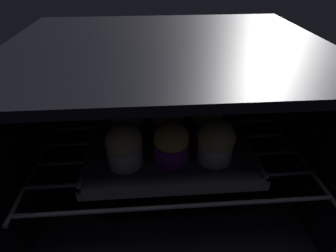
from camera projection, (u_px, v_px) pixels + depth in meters
oven_cavity at (166, 117)px, 63.06cm from camera, size 59.00×47.00×37.00cm
oven_rack at (168, 140)px, 61.39cm from camera, size 54.80×42.00×0.80cm
baking_tray at (168, 137)px, 60.46cm from camera, size 33.22×33.22×2.20cm
muffin_row0_col0 at (124, 146)px, 50.21cm from camera, size 6.76×6.76×8.65cm
muffin_row0_col1 at (171, 143)px, 51.06cm from camera, size 6.69×6.69×8.51cm
muffin_row0_col2 at (216, 141)px, 51.25cm from camera, size 7.18×7.18×8.71cm
muffin_row1_col0 at (127, 122)px, 57.25cm from camera, size 6.69×6.69×8.93cm
muffin_row1_col1 at (168, 118)px, 58.04cm from camera, size 7.00×7.00×9.31cm
muffin_row1_col2 at (207, 119)px, 58.32cm from camera, size 6.69×6.69×8.47cm
muffin_row2_col0 at (129, 104)px, 64.40cm from camera, size 6.78×6.78×8.08cm
muffin_row2_col1 at (164, 101)px, 64.63cm from camera, size 7.04×7.04×8.79cm
muffin_row2_col2 at (199, 100)px, 65.36cm from camera, size 7.21×7.21×8.60cm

